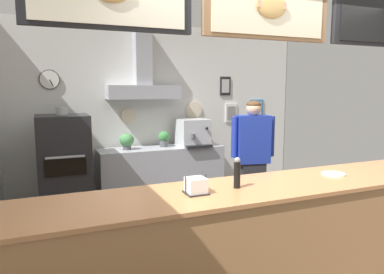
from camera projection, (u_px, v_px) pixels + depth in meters
The scene contains 11 objects.
back_wall_assembly at pixel (164, 108), 5.47m from camera, with size 4.66×2.97×2.73m.
service_counter at pixel (284, 245), 2.89m from camera, with size 4.08×0.69×1.04m.
back_prep_counter at pixel (161, 177), 5.37m from camera, with size 1.84×0.52×0.90m.
pizza_oven at pixel (65, 171), 4.58m from camera, with size 0.63×0.65×1.53m.
shop_worker at pixel (252, 161), 4.48m from camera, with size 0.54×0.30×1.62m.
espresso_machine at pixel (193, 133), 5.45m from camera, with size 0.44×0.49×0.40m.
potted_sage at pixel (164, 138), 5.35m from camera, with size 0.17×0.17×0.23m.
potted_basil at pixel (127, 141), 5.09m from camera, with size 0.20×0.20×0.23m.
napkin_holder at pixel (196, 186), 2.51m from camera, with size 0.16×0.15×0.13m.
condiment_plate at pixel (333, 174), 3.07m from camera, with size 0.20×0.20×0.01m.
pepper_grinder at pixel (237, 173), 2.64m from camera, with size 0.05×0.05×0.23m.
Camera 1 is at (-1.74, -2.66, 1.78)m, focal length 33.71 mm.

